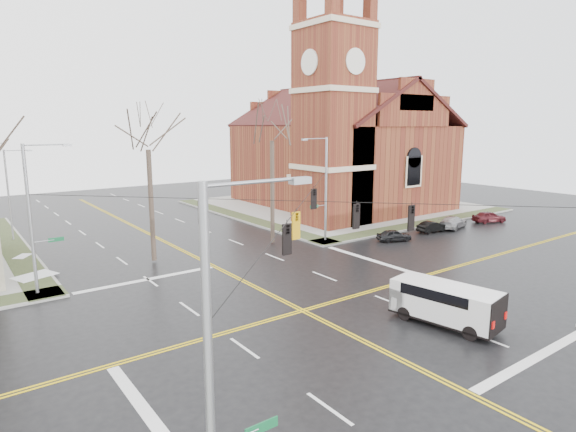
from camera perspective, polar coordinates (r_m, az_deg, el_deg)
ground at (r=27.37m, az=1.74°, el=-11.15°), size 120.00×120.00×0.00m
sidewalks at (r=27.34m, az=1.75°, el=-11.00°), size 80.00×80.00×0.17m
road_markings at (r=27.36m, az=1.74°, el=-11.14°), size 100.00×100.00×0.01m
church at (r=60.33m, az=5.93°, el=9.06°), size 24.28×27.48×27.50m
signal_pole_ne at (r=41.79m, az=4.34°, el=3.52°), size 2.75×0.22×9.00m
signal_pole_nw at (r=32.21m, az=-27.98°, el=0.10°), size 2.75×0.22×9.00m
signal_pole_sw at (r=10.89m, az=-8.46°, el=-18.35°), size 2.75×0.22×9.00m
span_wires at (r=25.70m, az=1.82°, el=1.78°), size 23.02×23.02×0.03m
traffic_signals at (r=25.31m, az=2.74°, el=-0.09°), size 8.21×8.26×1.30m
streetlight_north_a at (r=48.58m, az=-30.07°, el=2.54°), size 2.30×0.20×8.00m
cargo_van at (r=26.57m, az=17.70°, el=-9.51°), size 3.07×5.78×2.09m
parked_car_a at (r=43.81m, az=12.47°, el=-2.24°), size 3.34×2.24×1.06m
parked_car_b at (r=48.37m, az=16.71°, el=-1.22°), size 3.29×1.35×1.06m
parked_car_c at (r=50.82m, az=18.94°, el=-0.69°), size 4.50×2.77×1.22m
parked_car_d at (r=55.13m, az=22.73°, el=-0.08°), size 3.86×2.59×1.22m
tree_nw_near at (r=36.48m, az=-16.28°, el=8.42°), size 4.00×4.00×12.42m
tree_ne at (r=40.71m, az=-1.91°, el=9.72°), size 4.00×4.00×13.10m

